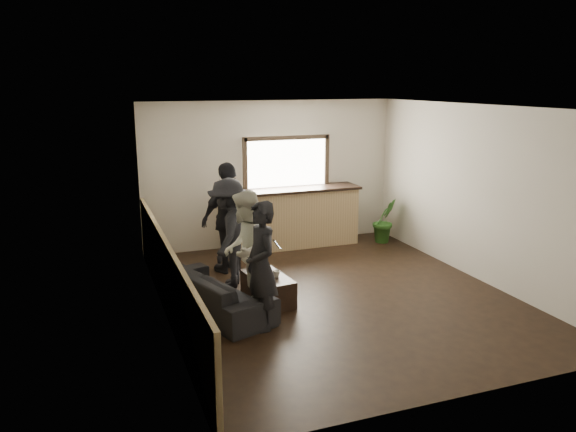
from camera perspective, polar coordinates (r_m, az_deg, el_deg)
name	(u,v)px	position (r m, az deg, el deg)	size (l,w,h in m)	color
ground	(335,295)	(8.58, 4.77, -8.03)	(5.00, 6.00, 0.01)	black
room_shell	(289,204)	(7.88, 0.11, 1.23)	(5.01, 6.01, 2.80)	silver
bar_counter	(291,214)	(10.88, 0.30, 0.22)	(2.70, 0.68, 2.13)	#A28358
sofa	(215,292)	(7.95, -7.42, -7.65)	(1.97, 0.77, 0.58)	black
coffee_table	(268,289)	(8.25, -2.05, -7.41)	(0.50, 0.90, 0.40)	black
cup_a	(260,270)	(8.29, -2.88, -5.52)	(0.11, 0.11, 0.09)	silver
cup_b	(276,274)	(8.12, -1.18, -5.89)	(0.10, 0.10, 0.10)	silver
potted_plant	(385,220)	(11.35, 9.79, -0.44)	(0.49, 0.39, 0.89)	#2D6623
person_a	(261,266)	(7.21, -2.75, -5.09)	(0.49, 0.64, 1.69)	black
person_b	(245,250)	(7.89, -4.37, -3.47)	(0.92, 1.01, 1.69)	beige
person_c	(229,233)	(8.73, -6.03, -1.74)	(1.06, 1.27, 1.71)	black
person_d	(230,218)	(9.40, -5.96, -0.17)	(1.18, 0.84, 1.86)	black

